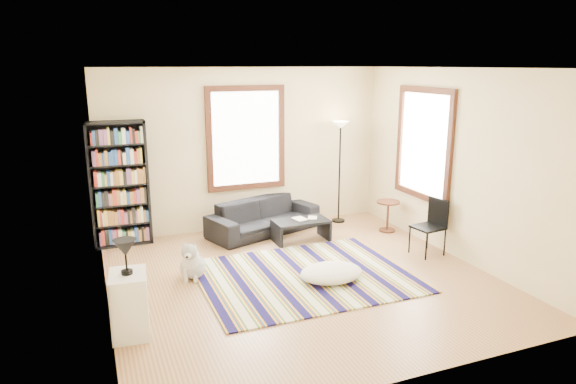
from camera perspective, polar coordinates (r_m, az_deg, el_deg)
name	(u,v)px	position (r m, az deg, el deg)	size (l,w,h in m)	color
floor	(301,281)	(7.14, 1.50, -9.90)	(5.00, 5.00, 0.10)	#AA804E
ceiling	(303,64)	(6.53, 1.67, 14.05)	(5.00, 5.00, 0.10)	white
wall_back	(245,149)	(9.04, -4.81, 4.78)	(5.00, 0.10, 2.80)	beige
wall_front	(420,238)	(4.54, 14.41, -5.01)	(5.00, 0.10, 2.80)	beige
wall_left	(94,196)	(6.17, -20.75, -0.46)	(0.10, 5.00, 2.80)	beige
wall_right	(460,165)	(8.02, 18.59, 2.90)	(0.10, 5.00, 2.80)	beige
window_back	(246,138)	(8.94, -4.69, 5.97)	(1.20, 0.06, 1.60)	white
window_right	(424,144)	(8.56, 14.86, 5.19)	(0.06, 1.20, 1.60)	white
rug	(305,276)	(7.16, 1.87, -9.30)	(2.83, 2.27, 0.02)	#100C3E
sofa	(263,217)	(8.88, -2.76, -2.75)	(0.77, 1.96, 0.57)	black
bookshelf	(119,184)	(8.53, -18.24, 0.81)	(0.90, 0.30, 2.00)	black
coffee_table	(301,230)	(8.49, 1.44, -4.28)	(0.90, 0.50, 0.36)	black
book_a	(295,220)	(8.39, 0.82, -3.12)	(0.24, 0.18, 0.02)	beige
book_b	(308,218)	(8.53, 2.24, -2.87)	(0.15, 0.20, 0.02)	beige
floor_cushion	(331,273)	(7.03, 4.84, -8.93)	(0.87, 0.65, 0.22)	white
floor_lamp	(339,172)	(9.38, 5.74, 2.17)	(0.30, 0.30, 1.86)	black
side_table	(388,216)	(9.12, 11.02, -2.66)	(0.40, 0.40, 0.54)	#401810
folding_chair	(428,227)	(8.11, 15.28, -3.82)	(0.42, 0.40, 0.86)	black
white_cabinet	(130,304)	(5.87, -17.19, -11.83)	(0.38, 0.50, 0.70)	white
table_lamp	(126,257)	(5.66, -17.58, -6.89)	(0.24, 0.24, 0.38)	black
dog	(192,259)	(7.15, -10.59, -7.32)	(0.39, 0.55, 0.55)	silver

